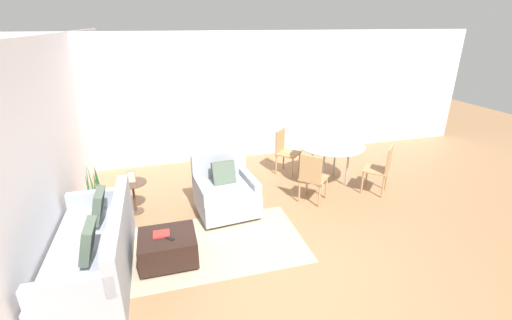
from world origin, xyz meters
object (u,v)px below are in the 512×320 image
armchair (225,192)px  dining_table (331,148)px  potted_plant (99,205)px  ottoman (168,247)px  picture_frame (131,177)px  dining_chair_near_left (312,175)px  side_table (133,191)px  couch (95,253)px  dining_chair_near_right (382,167)px  dining_chair_far_left (284,149)px  book_stack (161,234)px  tv_remote_primary (169,238)px

armchair → dining_table: armchair is taller
armchair → dining_table: 2.25m
potted_plant → ottoman: bearing=-54.9°
potted_plant → picture_frame: potted_plant is taller
picture_frame → dining_chair_near_left: (2.90, -0.49, -0.11)m
dining_table → side_table: bearing=-177.1°
couch → picture_frame: couch is taller
couch → side_table: 1.48m
couch → potted_plant: (-0.16, 1.43, -0.10)m
couch → side_table: couch is taller
armchair → ottoman: armchair is taller
dining_chair_near_right → dining_chair_far_left: 1.91m
side_table → picture_frame: (0.00, 0.00, 0.25)m
potted_plant → dining_chair_near_right: size_ratio=1.11×
side_table → dining_chair_near_right: dining_chair_near_right is taller
dining_chair_near_left → dining_chair_far_left: same height
dining_chair_near_left → dining_chair_far_left: 1.35m
ottoman → book_stack: book_stack is taller
side_table → couch: bearing=-105.0°
side_table → dining_chair_far_left: bearing=16.4°
book_stack → dining_chair_far_left: dining_chair_far_left is taller
dining_chair_far_left → picture_frame: bearing=-163.6°
couch → side_table: size_ratio=3.73×
dining_chair_near_left → tv_remote_primary: bearing=-157.1°
dining_chair_near_left → side_table: bearing=170.3°
potted_plant → dining_chair_near_right: bearing=-5.9°
picture_frame → dining_chair_near_right: size_ratio=0.21×
couch → side_table: bearing=75.0°
book_stack → dining_table: (3.17, 1.58, 0.29)m
couch → dining_chair_far_left: (3.28, 2.29, 0.21)m
armchair → tv_remote_primary: size_ratio=7.02×
ottoman → tv_remote_primary: 0.20m
side_table → tv_remote_primary: bearing=-72.0°
book_stack → side_table: (-0.40, 1.40, -0.03)m
ottoman → dining_chair_near_right: bearing=14.1°
side_table → dining_table: (3.57, 0.18, 0.32)m
potted_plant → tv_remote_primary: bearing=-55.5°
picture_frame → armchair: bearing=-15.6°
tv_remote_primary → potted_plant: 1.84m
tv_remote_primary → picture_frame: bearing=108.0°
tv_remote_primary → picture_frame: 1.60m
tv_remote_primary → potted_plant: bearing=124.5°
side_table → dining_chair_far_left: 3.02m
potted_plant → dining_chair_near_left: 3.49m
armchair → picture_frame: armchair is taller
armchair → dining_table: bearing=15.1°
side_table → ottoman: bearing=-72.0°
dining_chair_far_left → dining_table: bearing=-45.0°
dining_table → picture_frame: bearing=-177.1°
armchair → dining_chair_far_left: bearing=40.5°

